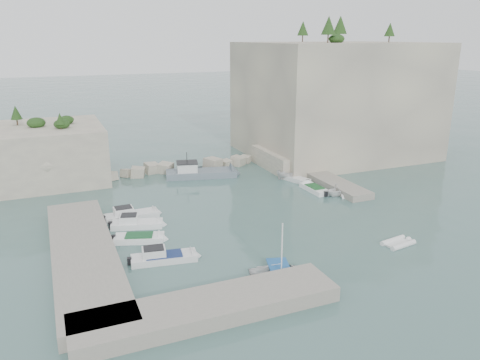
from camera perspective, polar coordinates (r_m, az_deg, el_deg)
name	(u,v)px	position (r m, az deg, el deg)	size (l,w,h in m)	color
ground	(264,226)	(46.31, 2.89, -5.57)	(400.00, 400.00, 0.00)	#496E6A
cliff_east	(334,99)	(74.83, 11.43, 9.60)	(26.00, 22.00, 17.00)	beige
cliff_terrace	(292,158)	(66.82, 6.31, 2.63)	(8.00, 10.00, 2.50)	beige
outcrop_west	(38,154)	(65.06, -23.39, 2.95)	(16.00, 14.00, 7.00)	beige
quay_west	(84,254)	(41.28, -18.52, -8.60)	(5.00, 24.00, 1.10)	#9E9689
quay_south	(209,307)	(32.36, -3.77, -15.22)	(18.00, 4.00, 1.10)	#9E9689
ledge_east	(325,179)	(60.72, 10.34, 0.13)	(3.00, 16.00, 0.80)	#9E9689
breakwater	(189,165)	(65.27, -6.26, 1.78)	(28.00, 3.00, 1.40)	beige
motorboat_b	(137,227)	(47.03, -12.41, -5.60)	(5.38, 1.76, 1.40)	white
motorboat_d	(164,261)	(39.85, -9.22, -9.72)	(5.92, 1.76, 1.40)	white
motorboat_c	(139,241)	(43.89, -12.15, -7.29)	(4.85, 1.76, 0.70)	white
motorboat_a	(132,218)	(49.40, -13.02, -4.52)	(5.94, 1.77, 1.40)	white
rowboat	(281,277)	(37.08, 5.03, -11.72)	(3.53, 4.95, 1.02)	white
inflatable_dinghy	(398,245)	(44.51, 18.68, -7.48)	(3.12, 1.51, 0.44)	white
tender_east_a	(337,196)	(55.93, 11.72, -1.86)	(2.70, 3.13, 1.65)	white
tender_east_b	(315,191)	(57.03, 9.07, -1.34)	(4.87, 1.66, 0.70)	white
tender_east_c	(295,181)	(60.77, 6.71, -0.08)	(4.63, 1.50, 0.70)	white
tender_east_d	(291,179)	(61.59, 6.19, 0.17)	(1.46, 3.89, 1.50)	silver
work_boat	(201,177)	(62.35, -4.73, 0.42)	(10.12, 2.99, 2.20)	slate
rowboat_mast	(282,246)	(35.89, 5.14, -8.06)	(0.10, 0.10, 4.20)	white
vegetation	(303,36)	(72.68, 7.70, 17.03)	(53.48, 13.88, 13.40)	#1E4219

